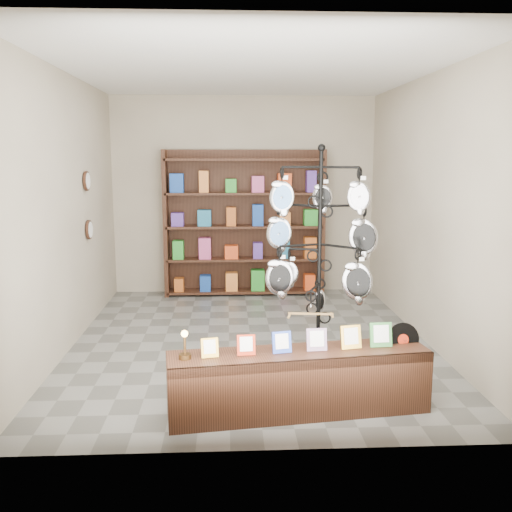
{
  "coord_description": "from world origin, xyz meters",
  "views": [
    {
      "loc": [
        -0.26,
        -6.3,
        2.09
      ],
      "look_at": [
        0.01,
        -1.0,
        1.16
      ],
      "focal_mm": 40.0,
      "sensor_mm": 36.0,
      "label": 1
    }
  ],
  "objects": [
    {
      "name": "wall_clocks",
      "position": [
        -1.97,
        0.8,
        1.5
      ],
      "size": [
        0.03,
        0.24,
        0.84
      ],
      "color": "black",
      "rests_on": "ground"
    },
    {
      "name": "display_tree",
      "position": [
        0.61,
        -1.05,
        1.28
      ],
      "size": [
        1.14,
        1.1,
        2.21
      ],
      "rotation": [
        0.0,
        0.0,
        -0.22
      ],
      "color": "black",
      "rests_on": "ground"
    },
    {
      "name": "room_envelope",
      "position": [
        0.0,
        0.0,
        1.85
      ],
      "size": [
        5.0,
        5.0,
        5.0
      ],
      "color": "#B6AA92",
      "rests_on": "ground"
    },
    {
      "name": "ground",
      "position": [
        0.0,
        0.0,
        0.0
      ],
      "size": [
        5.0,
        5.0,
        0.0
      ],
      "primitive_type": "plane",
      "color": "slate",
      "rests_on": "ground"
    },
    {
      "name": "back_shelving",
      "position": [
        0.0,
        2.3,
        1.03
      ],
      "size": [
        2.42,
        0.36,
        2.2
      ],
      "color": "black",
      "rests_on": "ground"
    },
    {
      "name": "front_shelf",
      "position": [
        0.32,
        -1.89,
        0.27
      ],
      "size": [
        2.18,
        0.71,
        0.76
      ],
      "rotation": [
        0.0,
        0.0,
        0.13
      ],
      "color": "black",
      "rests_on": "ground"
    }
  ]
}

